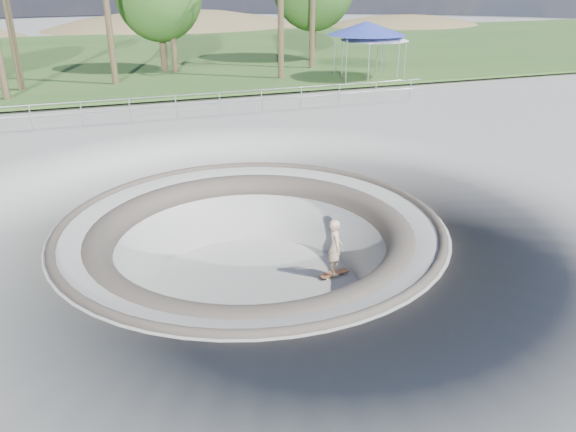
# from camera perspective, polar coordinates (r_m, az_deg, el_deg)

# --- Properties ---
(ground) EXTENTS (180.00, 180.00, 0.00)m
(ground) POSITION_cam_1_polar(r_m,az_deg,el_deg) (14.98, -3.80, -0.80)
(ground) COLOR #9B9A96
(ground) RESTS_ON ground
(skate_bowl) EXTENTS (14.00, 14.00, 4.10)m
(skate_bowl) POSITION_cam_1_polar(r_m,az_deg,el_deg) (15.81, -3.63, -6.86)
(skate_bowl) COLOR #9B9A96
(skate_bowl) RESTS_ON ground
(grass_strip) EXTENTS (180.00, 36.00, 0.12)m
(grass_strip) POSITION_cam_1_polar(r_m,az_deg,el_deg) (47.69, -15.62, 15.44)
(grass_strip) COLOR #2F5421
(grass_strip) RESTS_ON ground
(distant_hills) EXTENTS (103.20, 45.00, 28.60)m
(distant_hills) POSITION_cam_1_polar(r_m,az_deg,el_deg) (71.95, -13.63, 12.20)
(distant_hills) COLOR olive
(distant_hills) RESTS_ON ground
(safety_railing) EXTENTS (25.00, 0.06, 1.03)m
(safety_railing) POSITION_cam_1_polar(r_m,az_deg,el_deg) (26.01, -11.31, 10.87)
(safety_railing) COLOR #989CA1
(safety_railing) RESTS_ON ground
(skateboard) EXTENTS (0.94, 0.41, 0.09)m
(skateboard) POSITION_cam_1_polar(r_m,az_deg,el_deg) (16.33, 4.70, -5.83)
(skateboard) COLOR #945E3B
(skateboard) RESTS_ON ground
(skater) EXTENTS (0.50, 0.67, 1.67)m
(skater) POSITION_cam_1_polar(r_m,az_deg,el_deg) (15.93, 4.80, -3.14)
(skater) COLOR #DAB38D
(skater) RESTS_ON skateboard
(canopy_white) EXTENTS (5.62, 5.62, 2.88)m
(canopy_white) POSITION_cam_1_polar(r_m,az_deg,el_deg) (35.46, 8.79, 17.73)
(canopy_white) COLOR #989CA1
(canopy_white) RESTS_ON ground
(canopy_blue) EXTENTS (6.43, 6.43, 3.31)m
(canopy_blue) POSITION_cam_1_polar(r_m,az_deg,el_deg) (35.18, 8.02, 18.36)
(canopy_blue) COLOR #989CA1
(canopy_blue) RESTS_ON ground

